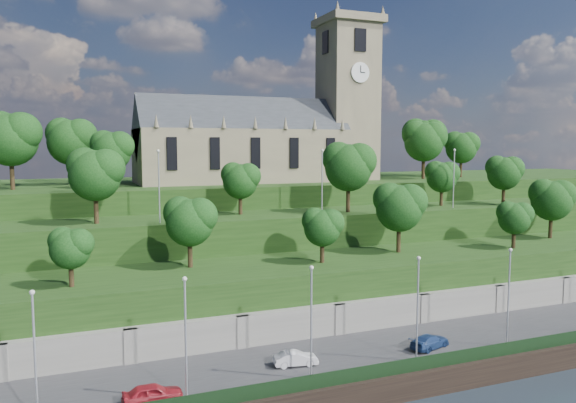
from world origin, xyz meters
name	(u,v)px	position (x,y,z in m)	size (l,w,h in m)	color
ground	(453,391)	(0.00, 0.00, 0.00)	(320.00, 320.00, 0.00)	#1C252D
promenade	(412,355)	(0.00, 6.00, 1.00)	(160.00, 12.00, 2.00)	#2D2D30
quay_wall	(454,379)	(0.00, -0.05, 1.10)	(160.00, 0.50, 2.20)	black
fence	(449,359)	(0.00, 0.60, 2.60)	(160.00, 0.10, 1.20)	black
retaining_wall	(379,321)	(0.00, 11.97, 2.50)	(160.00, 2.10, 5.00)	slate
embankment_lower	(352,293)	(0.00, 18.00, 4.00)	(160.00, 12.00, 8.00)	#193411
embankment_upper	(312,257)	(0.00, 29.00, 6.00)	(160.00, 10.00, 12.00)	#193411
hilltop	(260,225)	(0.00, 50.00, 7.50)	(160.00, 32.00, 15.00)	#193411
church	(272,133)	(0.79, 45.98, 22.52)	(38.60, 12.35, 27.60)	#6E644D
trees_lower	(394,211)	(5.93, 18.74, 13.01)	(66.15, 8.66, 8.27)	black
trees_upper	(320,171)	(0.57, 27.87, 17.41)	(62.05, 8.23, 9.09)	black
trees_hilltop	(283,140)	(2.15, 45.01, 21.51)	(78.17, 16.08, 10.56)	black
lamp_posts_promenade	(418,302)	(-2.00, 2.50, 7.24)	(60.36, 0.36, 9.23)	#B2B2B7
lamp_posts_upper	(322,177)	(0.00, 26.00, 16.69)	(40.36, 0.36, 8.16)	#B2B2B7
car_left	(153,394)	(-24.42, 2.78, 2.74)	(1.74, 4.34, 1.48)	maroon
car_middle	(296,358)	(-12.10, 5.45, 2.62)	(1.31, 3.76, 1.24)	silver
car_right	(430,341)	(0.95, 4.67, 2.64)	(1.78, 4.39, 1.27)	navy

